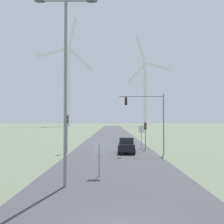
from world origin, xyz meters
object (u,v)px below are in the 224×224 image
Objects in this scene: traffic_light_post_near_left at (66,125)px; wind_turbine_left at (68,78)px; traffic_light_mast_overhead at (147,111)px; traffic_light_post_near_right at (144,130)px; car_approaching at (125,145)px; stop_sign_far at (140,133)px; wind_turbine_center at (144,87)px; stop_sign_near at (98,152)px; streetlamp at (64,69)px.

wind_turbine_left reaches higher than traffic_light_post_near_left.
traffic_light_mast_overhead is at bearing -4.18° from traffic_light_post_near_left.
car_approaching is at bearing -124.90° from traffic_light_post_near_right.
traffic_light_post_near_left is (-9.21, -5.26, 1.15)m from stop_sign_far.
wind_turbine_center is (50.90, 9.65, -4.33)m from wind_turbine_left.
traffic_light_mast_overhead reaches higher than stop_sign_near.
stop_sign_far is at bearing 74.87° from stop_sign_near.
stop_sign_far is at bearing 66.31° from car_approaching.
traffic_light_post_near_right is (9.55, 3.75, -0.62)m from traffic_light_post_near_left.
traffic_light_post_near_left reaches higher than traffic_light_post_near_right.
wind_turbine_left is at bearing 102.08° from car_approaching.
traffic_light_post_near_right is 0.06× the size of wind_turbine_center.
traffic_light_mast_overhead is (5.03, 12.05, 3.20)m from stop_sign_near.
stop_sign_near is (1.82, 2.62, -5.12)m from streetlamp.
wind_turbine_center is at bearing 82.77° from traffic_light_post_near_right.
stop_sign_far is (4.87, 18.00, 0.41)m from stop_sign_near.
traffic_light_post_near_left reaches higher than car_approaching.
traffic_light_mast_overhead is at bearing -92.25° from traffic_light_post_near_right.
traffic_light_post_near_right is 0.05× the size of wind_turbine_left.
stop_sign_near is at bearing -98.32° from wind_turbine_center.
wind_turbine_left is (-25.47, 154.46, 24.43)m from streetlamp.
stop_sign_near reaches higher than car_approaching.
wind_turbine_center is (27.95, 148.75, 23.68)m from traffic_light_post_near_left.
streetlamp is 15.97m from traffic_light_post_near_left.
wind_turbine_center is (18.40, 144.99, 24.30)m from traffic_light_post_near_right.
stop_sign_far is 5.98m from car_approaching.
traffic_light_mast_overhead is at bearing 64.98° from streetlamp.
wind_turbine_center is at bearing 79.36° from traffic_light_post_near_left.
stop_sign_near is at bearing 55.28° from streetlamp.
wind_turbine_left reaches higher than traffic_light_mast_overhead.
car_approaching is (2.51, 12.62, -0.70)m from stop_sign_near.
stop_sign_near is at bearing -112.67° from traffic_light_mast_overhead.
wind_turbine_center is (18.58, 149.44, 22.03)m from traffic_light_mast_overhead.
stop_sign_far is 0.83× the size of traffic_light_post_near_right.
traffic_light_mast_overhead is 0.09× the size of wind_turbine_left.
traffic_light_post_near_right reaches higher than car_approaching.
wind_turbine_left reaches higher than streetlamp.
stop_sign_near is at bearing -101.23° from car_approaching.
car_approaching is 0.06× the size of wind_turbine_left.
streetlamp reaches higher than traffic_light_mast_overhead.
traffic_light_post_near_left is at bearing 175.82° from traffic_light_mast_overhead.
wind_turbine_center reaches higher than traffic_light_post_near_left.
wind_turbine_center reaches higher than stop_sign_far.
wind_turbine_center reaches higher than car_approaching.
stop_sign_far is 6.57m from traffic_light_mast_overhead.
stop_sign_far is 140.70m from wind_turbine_left.
wind_turbine_left is at bearing 99.37° from streetlamp.
car_approaching is 145.55m from wind_turbine_left.
stop_sign_far is (6.68, 20.63, -4.71)m from streetlamp.
stop_sign_near is 18.65m from stop_sign_far.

